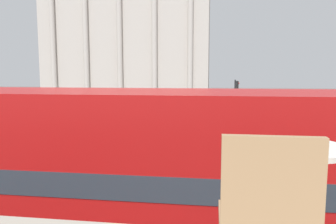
{
  "coord_description": "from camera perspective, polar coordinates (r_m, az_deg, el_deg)",
  "views": [
    {
      "loc": [
        0.96,
        -2.33,
        4.44
      ],
      "look_at": [
        -1.53,
        15.49,
        2.29
      ],
      "focal_mm": 35.0,
      "sensor_mm": 36.0,
      "label": 1
    }
  ],
  "objects": [
    {
      "name": "pedestrian_black",
      "position": [
        26.41,
        -2.46,
        -0.69
      ],
      "size": [
        0.32,
        0.32,
        1.74
      ],
      "rotation": [
        0.0,
        0.0,
        3.42
      ],
      "color": "#282B33",
      "rests_on": "ground_plane"
    },
    {
      "name": "traffic_light_far",
      "position": [
        28.41,
        11.71,
        2.8
      ],
      "size": [
        0.42,
        0.24,
        3.88
      ],
      "color": "black",
      "rests_on": "ground_plane"
    },
    {
      "name": "car_silver",
      "position": [
        28.42,
        -9.94,
        -0.87
      ],
      "size": [
        4.2,
        1.93,
        1.35
      ],
      "rotation": [
        0.0,
        0.0,
        6.11
      ],
      "color": "black",
      "rests_on": "ground_plane"
    },
    {
      "name": "cafe_dining_table",
      "position": [
        2.13,
        21.13,
        -10.56
      ],
      "size": [
        0.6,
        0.6,
        0.73
      ],
      "color": "#2D2D30",
      "rests_on": "cafe_floor_slab"
    },
    {
      "name": "pedestrian_blue",
      "position": [
        17.78,
        11.97,
        -4.53
      ],
      "size": [
        0.32,
        0.32,
        1.72
      ],
      "rotation": [
        0.0,
        0.0,
        3.27
      ],
      "color": "#282B33",
      "rests_on": "ground_plane"
    },
    {
      "name": "double_decker_bus",
      "position": [
        7.09,
        -10.02,
        -10.95
      ],
      "size": [
        10.84,
        2.77,
        4.08
      ],
      "rotation": [
        0.0,
        0.0,
        -0.01
      ],
      "color": "black",
      "rests_on": "ground_plane"
    },
    {
      "name": "car_black",
      "position": [
        21.8,
        22.21,
        -3.59
      ],
      "size": [
        4.2,
        1.93,
        1.35
      ],
      "rotation": [
        0.0,
        0.0,
        5.2
      ],
      "color": "black",
      "rests_on": "ground_plane"
    },
    {
      "name": "pedestrian_white",
      "position": [
        19.7,
        22.7,
        -3.93
      ],
      "size": [
        0.32,
        0.32,
        1.66
      ],
      "rotation": [
        0.0,
        0.0,
        0.2
      ],
      "color": "#282B33",
      "rests_on": "ground_plane"
    },
    {
      "name": "traffic_light_mid",
      "position": [
        19.92,
        -3.68,
        0.17
      ],
      "size": [
        0.42,
        0.24,
        3.25
      ],
      "color": "black",
      "rests_on": "ground_plane"
    },
    {
      "name": "plaza_building_left",
      "position": [
        62.48,
        -6.98,
        13.2
      ],
      "size": [
        30.4,
        11.65,
        22.94
      ],
      "color": "#BCB2A8",
      "rests_on": "ground_plane"
    },
    {
      "name": "traffic_light_near",
      "position": [
        13.73,
        -1.85,
        -2.26
      ],
      "size": [
        0.42,
        0.24,
        3.46
      ],
      "color": "black",
      "rests_on": "ground_plane"
    },
    {
      "name": "cafe_chair_0",
      "position": [
        1.57,
        16.64,
        -17.54
      ],
      "size": [
        0.4,
        0.4,
        0.91
      ],
      "rotation": [
        0.0,
        0.0,
        -0.11
      ],
      "color": "#A87F56",
      "rests_on": "cafe_floor_slab"
    }
  ]
}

